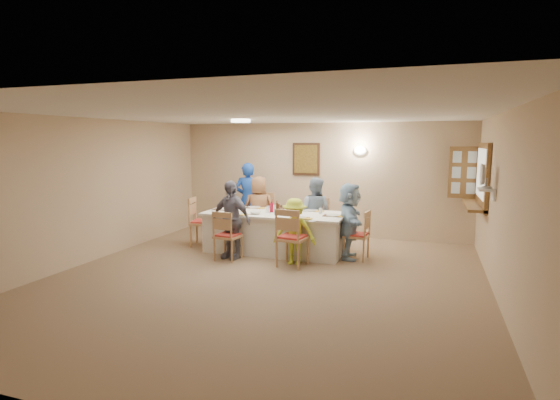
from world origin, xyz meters
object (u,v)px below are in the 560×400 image
(chair_right_end, at_px, (356,234))
(diner_front_left, at_px, (231,220))
(chair_back_left, at_px, (261,217))
(serving_hatch, at_px, (483,176))
(desk_fan, at_px, (485,179))
(chair_back_right, at_px, (316,222))
(diner_back_right, at_px, (315,212))
(dining_table, at_px, (275,232))
(chair_front_left, at_px, (228,235))
(diner_front_right, at_px, (295,231))
(diner_right_end, at_px, (350,221))
(condiment_ketchup, at_px, (272,206))
(chair_front_right, at_px, (292,237))
(chair_left_end, at_px, (203,221))
(diner_back_left, at_px, (259,209))
(caregiver, at_px, (248,199))

(chair_right_end, bearing_deg, diner_front_left, -67.38)
(chair_back_left, xyz_separation_m, chair_right_end, (2.15, -0.80, -0.06))
(serving_hatch, xyz_separation_m, desk_fan, (-0.11, -1.35, 0.05))
(chair_back_right, relative_size, chair_right_end, 1.07)
(diner_back_right, bearing_deg, dining_table, 55.49)
(chair_front_left, bearing_deg, dining_table, -121.81)
(chair_front_left, relative_size, diner_front_right, 0.79)
(diner_right_end, bearing_deg, condiment_ketchup, 78.48)
(chair_front_right, height_order, diner_back_right, diner_back_right)
(dining_table, distance_m, chair_left_end, 1.55)
(chair_back_right, relative_size, condiment_ketchup, 4.11)
(condiment_ketchup, bearing_deg, chair_front_right, -50.77)
(diner_front_right, distance_m, condiment_ketchup, 1.02)
(chair_left_end, height_order, diner_front_left, diner_front_left)
(chair_front_right, height_order, condiment_ketchup, chair_front_right)
(chair_front_right, distance_m, diner_right_end, 1.16)
(chair_right_end, bearing_deg, diner_back_right, -120.53)
(dining_table, relative_size, chair_right_end, 2.98)
(desk_fan, height_order, diner_back_left, desk_fan)
(chair_right_end, bearing_deg, serving_hatch, 113.28)
(diner_front_left, relative_size, diner_right_end, 1.03)
(chair_back_right, bearing_deg, chair_back_left, -173.19)
(chair_left_end, bearing_deg, chair_right_end, -101.76)
(serving_hatch, relative_size, chair_back_right, 1.57)
(diner_back_right, relative_size, diner_front_left, 0.98)
(desk_fan, bearing_deg, diner_back_left, 161.84)
(condiment_ketchup, bearing_deg, diner_right_end, -1.01)
(caregiver, bearing_deg, dining_table, 120.96)
(chair_right_end, bearing_deg, caregiver, -108.80)
(desk_fan, bearing_deg, chair_front_left, -178.17)
(condiment_ketchup, bearing_deg, chair_back_right, 48.91)
(chair_front_right, height_order, diner_back_left, diner_back_left)
(serving_hatch, xyz_separation_m, diner_right_end, (-2.20, -0.68, -0.81))
(chair_left_end, height_order, chair_right_end, chair_left_end)
(desk_fan, bearing_deg, chair_left_end, 172.48)
(dining_table, relative_size, chair_left_end, 2.70)
(diner_front_left, bearing_deg, chair_front_right, 6.11)
(desk_fan, relative_size, diner_back_left, 0.22)
(serving_hatch, xyz_separation_m, chair_left_end, (-5.17, -0.68, -1.01))
(chair_back_left, bearing_deg, chair_back_right, 0.13)
(chair_back_right, height_order, chair_right_end, chair_back_right)
(chair_back_right, bearing_deg, chair_right_end, -33.29)
(chair_back_left, relative_size, chair_front_left, 1.14)
(desk_fan, height_order, chair_front_left, desk_fan)
(diner_back_right, distance_m, diner_front_right, 1.37)
(serving_hatch, distance_m, diner_back_right, 3.13)
(diner_right_end, relative_size, caregiver, 0.84)
(chair_back_left, relative_size, chair_right_end, 1.14)
(serving_hatch, bearing_deg, diner_back_left, -179.98)
(dining_table, height_order, chair_back_right, chair_back_right)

